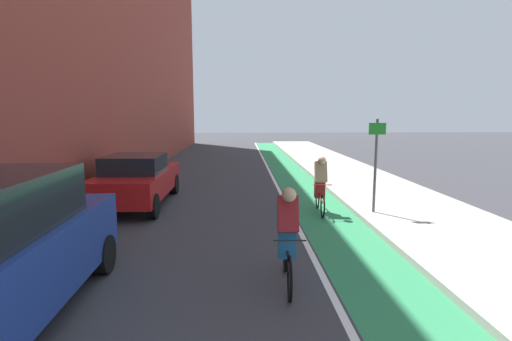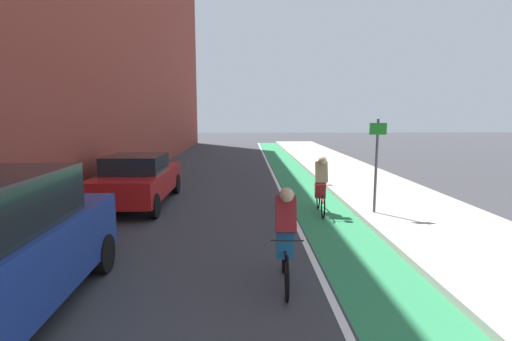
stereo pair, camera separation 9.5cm
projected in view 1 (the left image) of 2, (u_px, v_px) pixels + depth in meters
The scene contains 8 objects.
ground_plane at pixel (228, 182), 15.29m from camera, with size 85.25×85.25×0.00m, color #38383D.
bike_lane_paint at pixel (290, 174), 17.38m from camera, with size 1.60×38.75×0.00m, color #2D8451.
lane_divider_stripe at pixel (271, 174), 17.35m from camera, with size 0.12×38.75×0.00m, color white.
sidewalk_right at pixel (345, 172), 17.47m from camera, with size 3.48×38.75×0.14m, color #A8A59E.
parked_sedan_red at pixel (137, 179), 11.28m from camera, with size 1.85×4.32×1.53m.
cyclist_lead at pixel (288, 236), 5.94m from camera, with size 0.48×1.72×1.62m.
cyclist_mid at pixel (320, 184), 10.36m from camera, with size 0.48×1.69×1.60m.
street_sign_post at pixel (376, 157), 9.81m from camera, with size 0.44×0.07×2.45m.
Camera 1 is at (0.55, 0.28, 2.69)m, focal length 26.49 mm.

